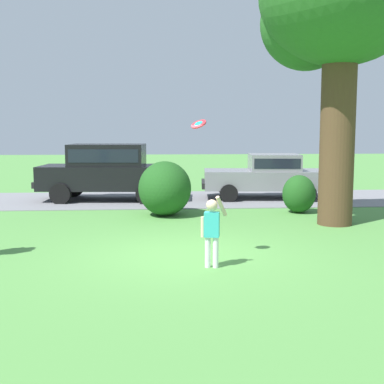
{
  "coord_description": "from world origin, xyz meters",
  "views": [
    {
      "loc": [
        -0.57,
        -9.8,
        2.43
      ],
      "look_at": [
        0.2,
        1.04,
        1.1
      ],
      "focal_mm": 48.41,
      "sensor_mm": 36.0,
      "label": 1
    }
  ],
  "objects_px": {
    "parked_suv": "(108,169)",
    "child_thrower": "(212,227)",
    "oak_tree_large": "(338,7)",
    "frisbee": "(199,124)",
    "parked_sedan": "(267,175)"
  },
  "relations": [
    {
      "from": "oak_tree_large",
      "to": "parked_suv",
      "type": "bearing_deg",
      "value": 142.39
    },
    {
      "from": "parked_sedan",
      "to": "frisbee",
      "type": "distance_m",
      "value": 9.2
    },
    {
      "from": "parked_sedan",
      "to": "parked_suv",
      "type": "bearing_deg",
      "value": -179.3
    },
    {
      "from": "oak_tree_large",
      "to": "frisbee",
      "type": "bearing_deg",
      "value": -135.75
    },
    {
      "from": "oak_tree_large",
      "to": "parked_suv",
      "type": "height_order",
      "value": "oak_tree_large"
    },
    {
      "from": "oak_tree_large",
      "to": "parked_sedan",
      "type": "height_order",
      "value": "oak_tree_large"
    },
    {
      "from": "child_thrower",
      "to": "frisbee",
      "type": "bearing_deg",
      "value": 115.21
    },
    {
      "from": "parked_sedan",
      "to": "child_thrower",
      "type": "bearing_deg",
      "value": -108.22
    },
    {
      "from": "parked_suv",
      "to": "child_thrower",
      "type": "distance_m",
      "value": 9.22
    },
    {
      "from": "oak_tree_large",
      "to": "frisbee",
      "type": "height_order",
      "value": "oak_tree_large"
    },
    {
      "from": "parked_sedan",
      "to": "frisbee",
      "type": "relative_size",
      "value": 14.78
    },
    {
      "from": "oak_tree_large",
      "to": "child_thrower",
      "type": "height_order",
      "value": "oak_tree_large"
    },
    {
      "from": "oak_tree_large",
      "to": "frisbee",
      "type": "distance_m",
      "value": 6.01
    },
    {
      "from": "frisbee",
      "to": "parked_sedan",
      "type": "bearing_deg",
      "value": 69.76
    },
    {
      "from": "oak_tree_large",
      "to": "child_thrower",
      "type": "xyz_separation_m",
      "value": [
        -3.57,
        -4.09,
        -4.7
      ]
    }
  ]
}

